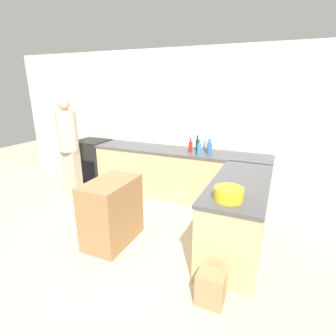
{
  "coord_description": "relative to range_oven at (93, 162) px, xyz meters",
  "views": [
    {
      "loc": [
        1.67,
        -2.32,
        2.07
      ],
      "look_at": [
        0.3,
        0.83,
        0.97
      ],
      "focal_mm": 28.0,
      "sensor_mm": 36.0,
      "label": 1
    }
  ],
  "objects": [
    {
      "name": "vinegar_bottle_clear",
      "position": [
        2.46,
        0.16,
        0.58
      ],
      "size": [
        0.06,
        0.06,
        0.31
      ],
      "color": "silver",
      "rests_on": "counter_back"
    },
    {
      "name": "paper_bag",
      "position": [
        3.22,
        -2.28,
        -0.3
      ],
      "size": [
        0.27,
        0.22,
        0.34
      ],
      "color": "#A88456",
      "rests_on": "ground_plane"
    },
    {
      "name": "wall_back",
      "position": [
        1.99,
        0.36,
        0.88
      ],
      "size": [
        8.0,
        0.06,
        2.7
      ],
      "color": "silver",
      "rests_on": "ground_plane"
    },
    {
      "name": "island_table",
      "position": [
        1.71,
        -1.75,
        -0.03
      ],
      "size": [
        0.5,
        0.82,
        0.88
      ],
      "color": "#997047",
      "rests_on": "ground_plane"
    },
    {
      "name": "person_by_range",
      "position": [
        0.02,
        -0.67,
        0.52
      ],
      "size": [
        0.36,
        0.36,
        1.82
      ],
      "color": "#ADA38E",
      "rests_on": "ground_plane"
    },
    {
      "name": "counter_back",
      "position": [
        1.99,
        -0.0,
        -0.0
      ],
      "size": [
        3.27,
        0.68,
        0.92
      ],
      "color": "#D6B27A",
      "rests_on": "ground_plane"
    },
    {
      "name": "ground_plane",
      "position": [
        1.99,
        -2.03,
        -0.47
      ],
      "size": [
        14.0,
        14.0,
        0.0
      ],
      "primitive_type": "plane",
      "color": "beige"
    },
    {
      "name": "range_oven",
      "position": [
        0.0,
        0.0,
        0.0
      ],
      "size": [
        0.7,
        0.66,
        0.94
      ],
      "color": "black",
      "rests_on": "ground_plane"
    },
    {
      "name": "dish_soap_bottle",
      "position": [
        2.43,
        -0.2,
        0.56
      ],
      "size": [
        0.07,
        0.07,
        0.27
      ],
      "color": "#338CBF",
      "rests_on": "counter_back"
    },
    {
      "name": "hot_sauce_bottle",
      "position": [
        2.23,
        -0.06,
        0.56
      ],
      "size": [
        0.07,
        0.07,
        0.25
      ],
      "color": "red",
      "rests_on": "counter_back"
    },
    {
      "name": "water_bottle_blue",
      "position": [
        2.57,
        -0.04,
        0.56
      ],
      "size": [
        0.09,
        0.09,
        0.27
      ],
      "color": "#386BB7",
      "rests_on": "counter_back"
    },
    {
      "name": "wine_bottle_dark",
      "position": [
        2.31,
        0.08,
        0.57
      ],
      "size": [
        0.06,
        0.06,
        0.28
      ],
      "color": "black",
      "rests_on": "counter_back"
    },
    {
      "name": "counter_peninsula",
      "position": [
        3.28,
        -1.2,
        -0.0
      ],
      "size": [
        0.69,
        1.78,
        0.92
      ],
      "color": "#D6B27A",
      "rests_on": "ground_plane"
    },
    {
      "name": "mixing_bowl",
      "position": [
        3.25,
        -1.82,
        0.53
      ],
      "size": [
        0.3,
        0.3,
        0.14
      ],
      "color": "yellow",
      "rests_on": "counter_peninsula"
    }
  ]
}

